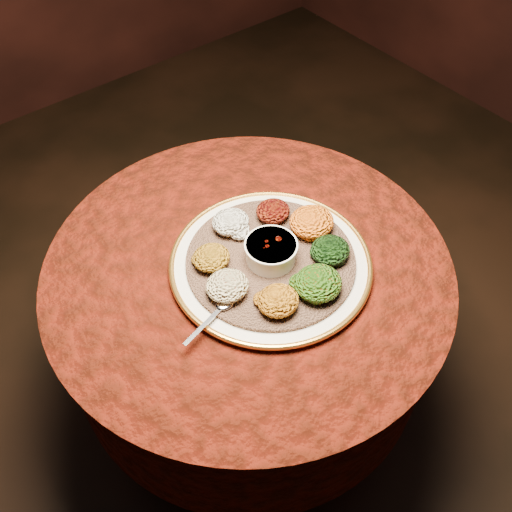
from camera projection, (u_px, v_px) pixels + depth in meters
table at (249, 309)px, 1.47m from camera, size 0.96×0.96×0.73m
platter at (271, 263)px, 1.32m from camera, size 0.59×0.59×0.02m
injera at (271, 260)px, 1.31m from camera, size 0.47×0.47×0.01m
stew_bowl at (271, 250)px, 1.28m from camera, size 0.12×0.12×0.05m
spoon at (221, 307)px, 1.21m from camera, size 0.15×0.05×0.01m
portion_ayib at (231, 222)px, 1.35m from camera, size 0.09×0.09×0.04m
portion_kitfo at (273, 211)px, 1.38m from camera, size 0.08×0.08×0.04m
portion_tikil at (312, 222)px, 1.34m from camera, size 0.11×0.10×0.05m
portion_gomen at (330, 250)px, 1.29m from camera, size 0.09×0.09×0.04m
portion_mixveg at (318, 283)px, 1.23m from camera, size 0.11×0.10×0.05m
portion_kik at (278, 301)px, 1.20m from camera, size 0.09×0.09×0.04m
portion_timatim at (227, 286)px, 1.22m from camera, size 0.09×0.09×0.05m
portion_shiro at (211, 258)px, 1.28m from camera, size 0.09×0.08×0.04m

